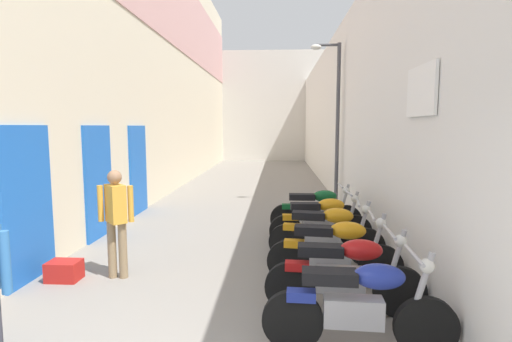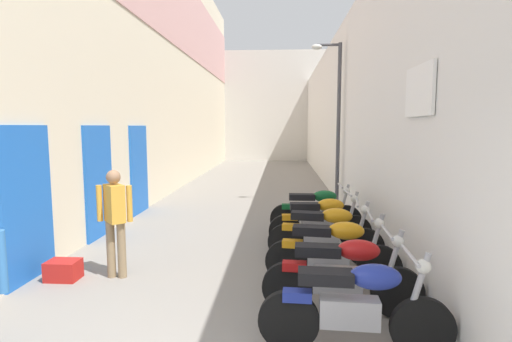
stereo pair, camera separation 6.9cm
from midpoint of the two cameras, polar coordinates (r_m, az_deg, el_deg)
name	(u,v)px [view 1 (the left image)]	position (r m, az deg, el deg)	size (l,w,h in m)	color
ground_plane	(247,200)	(11.74, -1.45, -4.24)	(39.29, 39.29, 0.00)	gray
building_left	(168,60)	(14.14, -12.72, 15.33)	(0.45, 23.29, 8.72)	beige
building_right	(335,116)	(13.63, 11.24, 7.75)	(0.45, 23.29, 5.03)	silver
building_far_end	(264,107)	(26.19, 1.12, 9.25)	(8.25, 2.00, 6.91)	beige
motorcycle_nearest	(360,304)	(4.07, 14.26, -18.12)	(1.85, 0.58, 1.04)	black
motorcycle_second	(345,273)	(4.80, 12.37, -14.18)	(1.85, 0.58, 1.04)	black
motorcycle_third	(335,250)	(5.61, 10.95, -11.11)	(1.85, 0.58, 1.04)	black
motorcycle_fourth	(327,232)	(6.46, 9.86, -8.72)	(1.84, 0.58, 1.04)	black
motorcycle_fifth	(321,220)	(7.23, 9.12, -7.06)	(1.85, 0.58, 1.04)	black
motorcycle_sixth	(316,210)	(8.13, 8.45, -5.54)	(1.85, 0.58, 1.04)	black
pedestrian_mid_alley	(116,216)	(6.01, -19.87, -6.07)	(0.52, 0.39, 1.57)	#8C7251
plastic_crate	(64,271)	(6.41, -26.24, -12.79)	(0.44, 0.32, 0.28)	red
street_lamp	(334,112)	(10.71, 11.04, 8.35)	(0.79, 0.18, 4.33)	#47474C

